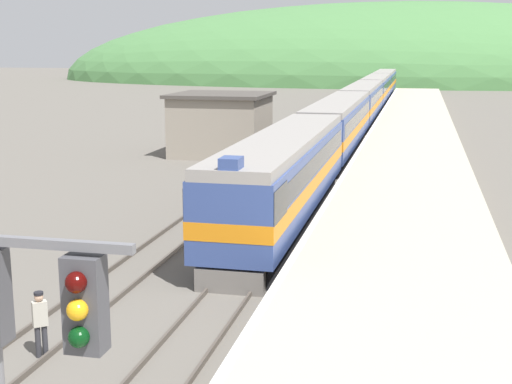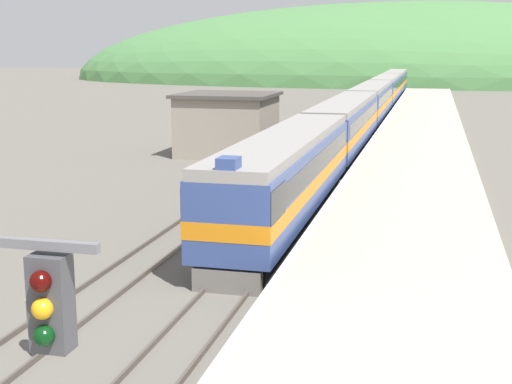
{
  "view_description": "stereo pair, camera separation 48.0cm",
  "coord_description": "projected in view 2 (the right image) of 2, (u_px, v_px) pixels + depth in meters",
  "views": [
    {
      "loc": [
        5.63,
        -1.37,
        7.68
      ],
      "look_at": [
        -0.21,
        24.17,
        2.35
      ],
      "focal_mm": 50.0,
      "sensor_mm": 36.0,
      "label": 1
    },
    {
      "loc": [
        6.09,
        -1.26,
        7.68
      ],
      "look_at": [
        -0.21,
        24.17,
        2.35
      ],
      "focal_mm": 50.0,
      "sensor_mm": 36.0,
      "label": 2
    }
  ],
  "objects": [
    {
      "name": "carriage_fifth",
      "position": [
        395.0,
        82.0,
        114.99
      ],
      "size": [
        2.92,
        21.34,
        3.97
      ],
      "color": "black",
      "rests_on": "ground"
    },
    {
      "name": "carriage_second",
      "position": [
        345.0,
        125.0,
        51.58
      ],
      "size": [
        2.92,
        21.34,
        3.97
      ],
      "color": "black",
      "rests_on": "ground"
    },
    {
      "name": "distant_hills",
      "position": [
        407.0,
        81.0,
        165.3
      ],
      "size": [
        163.16,
        73.42,
        35.85
      ],
      "color": "#477A42",
      "rests_on": "ground"
    },
    {
      "name": "track_siding",
      "position": [
        330.0,
        124.0,
        71.66
      ],
      "size": [
        1.51,
        180.0,
        0.16
      ],
      "color": "#4C443D",
      "rests_on": "ground"
    },
    {
      "name": "track_main",
      "position": [
        369.0,
        125.0,
        70.73
      ],
      "size": [
        1.52,
        180.0,
        0.16
      ],
      "color": "#4C443D",
      "rests_on": "ground"
    },
    {
      "name": "track_worker",
      "position": [
        35.0,
        319.0,
        17.93
      ],
      "size": [
        0.42,
        0.4,
        1.72
      ],
      "color": "#2D2D33",
      "rests_on": "ground"
    },
    {
      "name": "carriage_third",
      "position": [
        372.0,
        102.0,
        72.72
      ],
      "size": [
        2.92,
        21.34,
        3.97
      ],
      "color": "black",
      "rests_on": "ground"
    },
    {
      "name": "carriage_fourth",
      "position": [
        386.0,
        90.0,
        93.85
      ],
      "size": [
        2.92,
        21.34,
        3.97
      ],
      "color": "black",
      "rests_on": "ground"
    },
    {
      "name": "platform",
      "position": [
        418.0,
        150.0,
        50.4
      ],
      "size": [
        6.91,
        140.0,
        1.05
      ],
      "color": "#B2A893",
      "rests_on": "ground"
    },
    {
      "name": "station_shed",
      "position": [
        228.0,
        124.0,
        51.53
      ],
      "size": [
        6.8,
        6.74,
        4.45
      ],
      "color": "gray",
      "rests_on": "ground"
    },
    {
      "name": "express_train_lead_car",
      "position": [
        286.0,
        176.0,
        31.13
      ],
      "size": [
        2.93,
        19.44,
        4.33
      ],
      "color": "black",
      "rests_on": "ground"
    }
  ]
}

